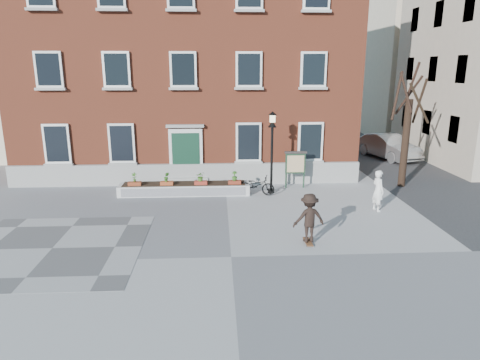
{
  "coord_description": "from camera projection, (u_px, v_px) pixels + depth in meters",
  "views": [
    {
      "loc": [
        -0.4,
        -12.64,
        5.9
      ],
      "look_at": [
        0.5,
        4.0,
        1.5
      ],
      "focal_mm": 32.0,
      "sensor_mm": 36.0,
      "label": 1
    }
  ],
  "objects": [
    {
      "name": "parked_car",
      "position": [
        388.0,
        146.0,
        28.36
      ],
      "size": [
        3.05,
        5.21,
        1.62
      ],
      "primitive_type": "imported",
      "rotation": [
        0.0,
        0.0,
        0.29
      ],
      "color": "#ACAFB1",
      "rests_on": "ground"
    },
    {
      "name": "side_street",
      "position": [
        462.0,
        52.0,
        31.97
      ],
      "size": [
        15.2,
        36.0,
        14.5
      ],
      "color": "#3A3A3D",
      "rests_on": "ground"
    },
    {
      "name": "notice_board",
      "position": [
        295.0,
        163.0,
        21.3
      ],
      "size": [
        1.1,
        0.16,
        1.87
      ],
      "color": "black",
      "rests_on": "ground"
    },
    {
      "name": "bicycle",
      "position": [
        256.0,
        185.0,
        20.34
      ],
      "size": [
        1.88,
        1.08,
        0.94
      ],
      "primitive_type": "imported",
      "rotation": [
        0.0,
        0.0,
        1.3
      ],
      "color": "black",
      "rests_on": "ground"
    },
    {
      "name": "planter_assembly",
      "position": [
        185.0,
        188.0,
        20.48
      ],
      "size": [
        6.2,
        1.12,
        1.15
      ],
      "color": "silver",
      "rests_on": "ground"
    },
    {
      "name": "brick_building",
      "position": [
        189.0,
        60.0,
        25.51
      ],
      "size": [
        18.4,
        10.85,
        12.6
      ],
      "color": "#984129",
      "rests_on": "ground"
    },
    {
      "name": "bare_tree",
      "position": [
        406.0,
        132.0,
        21.22
      ],
      "size": [
        1.83,
        1.83,
        6.16
      ],
      "color": "black",
      "rests_on": "ground"
    },
    {
      "name": "bystander",
      "position": [
        378.0,
        191.0,
        17.99
      ],
      "size": [
        0.58,
        0.73,
        1.75
      ],
      "primitive_type": "imported",
      "rotation": [
        0.0,
        0.0,
        1.84
      ],
      "color": "white",
      "rests_on": "ground"
    },
    {
      "name": "lamp_post",
      "position": [
        272.0,
        141.0,
        20.1
      ],
      "size": [
        0.4,
        0.4,
        3.93
      ],
      "color": "black",
      "rests_on": "ground"
    },
    {
      "name": "ground",
      "position": [
        231.0,
        257.0,
        13.73
      ],
      "size": [
        100.0,
        100.0,
        0.0
      ],
      "primitive_type": "plane",
      "color": "#9A9A9C",
      "rests_on": "ground"
    },
    {
      "name": "checker_patch",
      "position": [
        52.0,
        248.0,
        14.38
      ],
      "size": [
        6.0,
        6.0,
        0.01
      ],
      "primitive_type": "cube",
      "color": "#505053",
      "rests_on": "ground"
    },
    {
      "name": "skateboarder",
      "position": [
        309.0,
        218.0,
        14.57
      ],
      "size": [
        1.2,
        0.82,
        1.79
      ],
      "color": "brown",
      "rests_on": "ground"
    }
  ]
}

